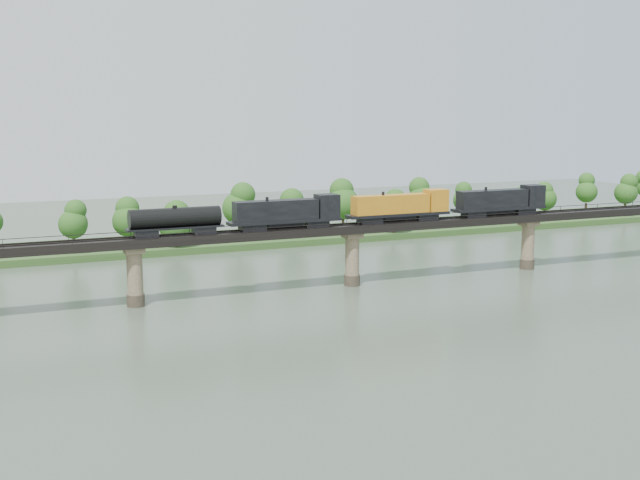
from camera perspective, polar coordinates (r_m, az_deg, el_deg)
name	(u,v)px	position (r m, az deg, el deg)	size (l,w,h in m)	color
ground	(437,324)	(124.16, 8.34, -5.95)	(400.00, 400.00, 0.00)	#384737
far_bank	(256,238)	(199.65, -4.58, 0.11)	(300.00, 24.00, 1.60)	#28471C
bridge	(352,257)	(148.62, 2.30, -1.19)	(236.00, 30.00, 11.50)	#473A2D
bridge_superstructure	(352,223)	(147.61, 2.32, 1.23)	(220.00, 4.90, 0.75)	black
far_treeline	(229,210)	(191.81, -6.50, 2.13)	(289.06, 17.54, 13.60)	#382619
freight_train	(363,209)	(148.22, 3.07, 2.22)	(84.07, 3.28, 5.79)	black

